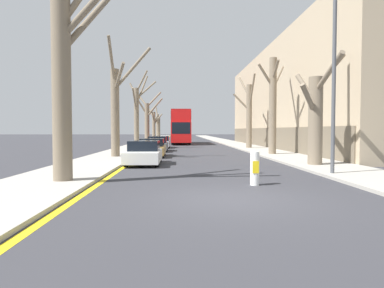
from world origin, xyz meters
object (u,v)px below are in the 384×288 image
street_tree_left_0 (66,70)px  lamp_post (332,64)px  street_tree_left_1 (116,107)px  traffic_bollard (255,168)px  parked_car_3 (161,142)px  street_tree_left_4 (154,124)px  parked_car_2 (157,144)px  parked_car_0 (144,153)px  street_tree_left_5 (158,125)px  street_tree_left_2 (137,113)px  street_tree_right_2 (249,113)px  street_tree_left_3 (147,119)px  parked_car_1 (152,148)px  street_tree_right_1 (273,103)px  street_tree_right_0 (316,114)px  double_decker_bus (181,125)px

street_tree_left_0 → lamp_post: (10.38, 1.60, 0.62)m
street_tree_left_1 → traffic_bollard: 14.08m
parked_car_3 → traffic_bollard: parked_car_3 is taller
street_tree_left_4 → parked_car_2: street_tree_left_4 is taller
street_tree_left_4 → parked_car_3: size_ratio=1.48×
parked_car_0 → parked_car_2: parked_car_2 is taller
street_tree_left_4 → street_tree_left_5: (-0.03, 11.44, -0.05)m
street_tree_left_2 → traffic_bollard: size_ratio=6.87×
street_tree_right_2 → parked_car_3: 9.95m
street_tree_left_3 → traffic_bollard: 36.14m
street_tree_right_2 → parked_car_1: size_ratio=1.83×
traffic_bollard → street_tree_left_2: bearing=106.1°
street_tree_left_3 → parked_car_2: 16.20m
street_tree_left_2 → traffic_bollard: street_tree_left_2 is taller
street_tree_right_1 → parked_car_0: size_ratio=1.76×
street_tree_left_0 → street_tree_right_0: size_ratio=1.36×
double_decker_bus → street_tree_right_2: bearing=-62.7°
street_tree_right_1 → parked_car_0: street_tree_right_1 is taller
street_tree_left_4 → double_decker_bus: bearing=-67.1°
street_tree_left_3 → street_tree_right_2: 16.71m
lamp_post → traffic_bollard: (-3.71, -2.29, -4.09)m
street_tree_left_1 → parked_car_0: size_ratio=1.91×
street_tree_left_2 → parked_car_3: (2.39, 1.42, -3.14)m
street_tree_right_0 → street_tree_right_1: size_ratio=0.83×
street_tree_left_0 → street_tree_right_2: bearing=63.5°
street_tree_left_1 → street_tree_left_4: size_ratio=1.25×
street_tree_left_2 → street_tree_left_3: 11.13m
parked_car_2 → parked_car_3: bearing=90.0°
street_tree_right_1 → traffic_bollard: 15.19m
street_tree_right_1 → parked_car_0: bearing=-143.9°
parked_car_2 → parked_car_3: parked_car_2 is taller
parked_car_1 → street_tree_left_4: bearing=93.9°
street_tree_left_4 → street_tree_right_0: size_ratio=1.05×
street_tree_left_0 → parked_car_3: bearing=85.3°
street_tree_right_0 → double_decker_bus: size_ratio=0.52×
traffic_bollard → double_decker_bus: bearing=93.7°
street_tree_left_5 → parked_car_3: 33.38m
street_tree_right_1 → parked_car_2: 11.15m
street_tree_left_0 → street_tree_right_1: (11.20, 13.42, -0.08)m
street_tree_left_1 → parked_car_1: bearing=29.5°
street_tree_right_0 → street_tree_right_1: street_tree_right_1 is taller
street_tree_left_2 → street_tree_right_1: 15.33m
double_decker_bus → parked_car_0: double_decker_bus is taller
street_tree_left_1 → parked_car_3: (2.34, 13.74, -2.91)m
parked_car_2 → street_tree_left_0: bearing=-96.3°
street_tree_left_3 → street_tree_left_0: bearing=-89.6°
street_tree_left_1 → street_tree_left_2: size_ratio=0.99×
street_tree_right_2 → parked_car_0: size_ratio=1.80×
double_decker_bus → street_tree_left_1: bearing=-100.5°
street_tree_right_0 → parked_car_0: (-9.15, 1.54, -2.14)m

